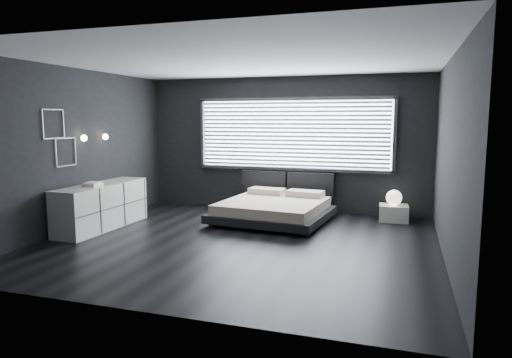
% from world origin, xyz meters
% --- Properties ---
extents(room, '(6.04, 6.00, 2.80)m').
position_xyz_m(room, '(0.00, 0.00, 1.40)').
color(room, black).
rests_on(room, ground).
extents(window, '(4.14, 0.09, 1.52)m').
position_xyz_m(window, '(0.20, 2.70, 1.61)').
color(window, white).
rests_on(window, ground).
extents(headboard, '(1.96, 0.16, 0.52)m').
position_xyz_m(headboard, '(0.11, 2.64, 0.57)').
color(headboard, black).
rests_on(headboard, ground).
extents(sconce_near, '(0.18, 0.11, 0.11)m').
position_xyz_m(sconce_near, '(-2.88, 0.05, 1.60)').
color(sconce_near, silver).
rests_on(sconce_near, ground).
extents(sconce_far, '(0.18, 0.11, 0.11)m').
position_xyz_m(sconce_far, '(-2.88, 0.65, 1.60)').
color(sconce_far, silver).
rests_on(sconce_far, ground).
extents(wall_art_upper, '(0.01, 0.48, 0.48)m').
position_xyz_m(wall_art_upper, '(-2.98, -0.55, 1.85)').
color(wall_art_upper, '#47474C').
rests_on(wall_art_upper, ground).
extents(wall_art_lower, '(0.01, 0.48, 0.48)m').
position_xyz_m(wall_art_lower, '(-2.98, -0.30, 1.38)').
color(wall_art_lower, '#47474C').
rests_on(wall_art_lower, ground).
extents(bed, '(2.18, 2.10, 0.52)m').
position_xyz_m(bed, '(0.11, 1.59, 0.24)').
color(bed, black).
rests_on(bed, ground).
extents(nightstand, '(0.55, 0.47, 0.31)m').
position_xyz_m(nightstand, '(2.28, 2.31, 0.15)').
color(nightstand, white).
rests_on(nightstand, ground).
extents(orb_lamp, '(0.29, 0.29, 0.29)m').
position_xyz_m(orb_lamp, '(2.27, 2.29, 0.46)').
color(orb_lamp, white).
rests_on(orb_lamp, nightstand).
extents(dresser, '(0.61, 2.00, 0.79)m').
position_xyz_m(dresser, '(-2.65, 0.15, 0.40)').
color(dresser, white).
rests_on(dresser, ground).
extents(book_stack, '(0.27, 0.34, 0.07)m').
position_xyz_m(book_stack, '(-2.64, -0.09, 0.82)').
color(book_stack, silver).
rests_on(book_stack, dresser).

